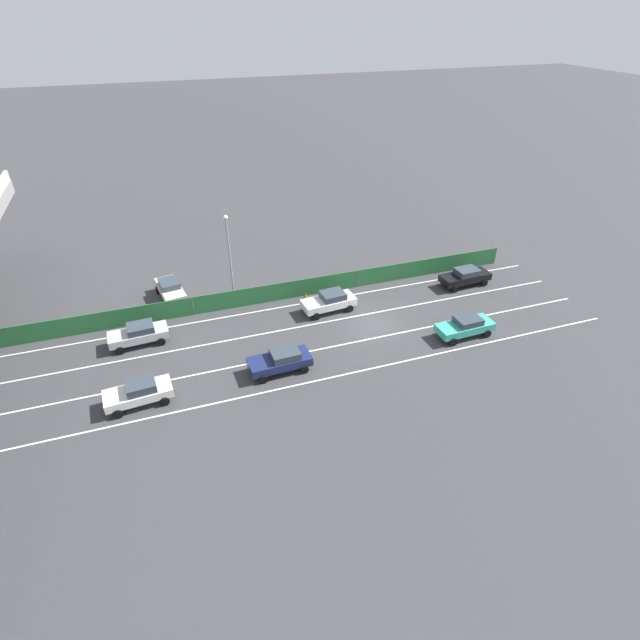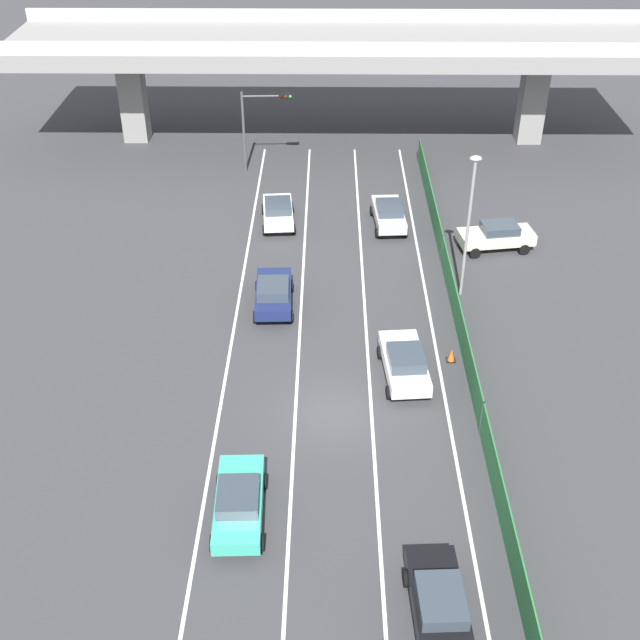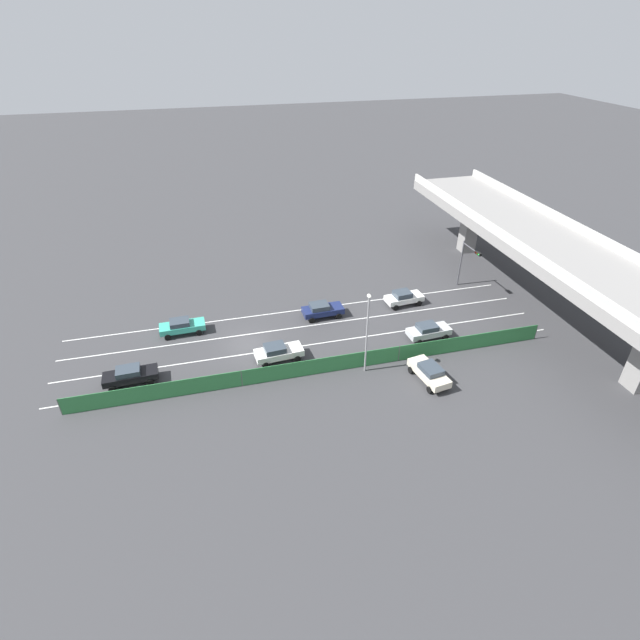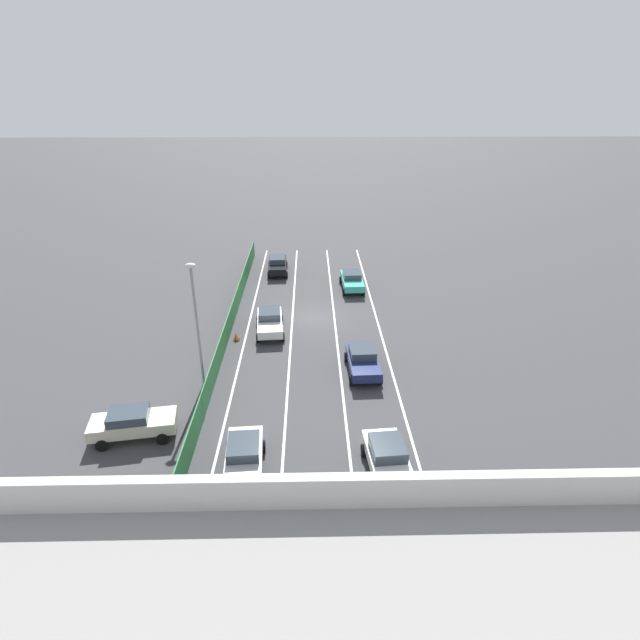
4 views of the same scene
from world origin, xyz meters
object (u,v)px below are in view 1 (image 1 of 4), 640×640
object	(u,v)px
car_sedan_silver	(139,334)
car_taxi_teal	(465,326)
car_hatchback_white	(330,301)
street_lamp	(229,253)
car_sedan_white	(139,392)
parked_sedan_cream	(170,289)
traffic_cone	(306,296)
car_sedan_black	(465,276)
car_sedan_navy	(281,360)

from	to	relation	value
car_sedan_silver	car_taxi_teal	bearing A→B (deg)	-106.46
car_hatchback_white	street_lamp	world-z (taller)	street_lamp
car_taxi_teal	car_sedan_white	size ratio (longest dim) A/B	1.05
street_lamp	car_hatchback_white	bearing A→B (deg)	-116.31
car_sedan_silver	parked_sedan_cream	bearing A→B (deg)	-24.49
parked_sedan_cream	car_sedan_silver	bearing A→B (deg)	155.51
car_hatchback_white	car_taxi_teal	xyz separation A→B (m)	(-6.92, -8.72, -0.03)
street_lamp	traffic_cone	xyz separation A→B (m)	(-1.26, -6.04, -4.51)
car_taxi_teal	car_sedan_white	bearing A→B (deg)	89.58
parked_sedan_cream	traffic_cone	world-z (taller)	parked_sedan_cream
street_lamp	parked_sedan_cream	bearing A→B (deg)	61.51
car_sedan_black	car_sedan_silver	xyz separation A→B (m)	(0.05, 28.58, 0.01)
car_sedan_white	street_lamp	size ratio (longest dim) A/B	0.55
car_hatchback_white	street_lamp	xyz separation A→B (m)	(3.66, 7.41, 3.90)
car_sedan_white	parked_sedan_cream	xyz separation A→B (m)	(13.15, -3.07, 0.02)
car_taxi_teal	car_sedan_white	world-z (taller)	car_sedan_white
car_sedan_navy	street_lamp	distance (m)	10.95
car_hatchback_white	traffic_cone	distance (m)	2.82
parked_sedan_cream	traffic_cone	xyz separation A→B (m)	(-4.02, -11.12, -0.62)
car_taxi_teal	car_sedan_navy	bearing A→B (deg)	88.25
parked_sedan_cream	car_sedan_white	bearing A→B (deg)	166.88
car_sedan_black	car_sedan_white	distance (m)	29.62
street_lamp	car_sedan_black	bearing A→B (deg)	-99.67
car_sedan_white	traffic_cone	distance (m)	16.88
car_taxi_teal	car_sedan_silver	size ratio (longest dim) A/B	1.03
parked_sedan_cream	street_lamp	world-z (taller)	street_lamp
car_sedan_silver	street_lamp	size ratio (longest dim) A/B	0.55
car_hatchback_white	car_sedan_white	xyz separation A→B (m)	(-6.74, 15.55, -0.01)
traffic_cone	street_lamp	bearing A→B (deg)	78.18
car_sedan_navy	parked_sedan_cream	size ratio (longest dim) A/B	0.96
car_sedan_white	street_lamp	bearing A→B (deg)	-38.05
car_sedan_white	traffic_cone	size ratio (longest dim) A/B	6.88
car_hatchback_white	traffic_cone	world-z (taller)	car_hatchback_white
parked_sedan_cream	traffic_cone	bearing A→B (deg)	-109.87
car_hatchback_white	car_sedan_navy	distance (m)	8.81
car_hatchback_white	car_taxi_teal	size ratio (longest dim) A/B	1.01
car_sedan_navy	parked_sedan_cream	bearing A→B (deg)	26.76
car_sedan_silver	street_lamp	distance (m)	9.48
car_sedan_navy	car_sedan_white	xyz separation A→B (m)	(-0.27, 9.56, 0.00)
car_taxi_teal	parked_sedan_cream	bearing A→B (deg)	57.84
car_hatchback_white	car_sedan_black	distance (m)	13.27
car_taxi_teal	car_sedan_black	xyz separation A→B (m)	(7.05, -4.55, 0.01)
car_taxi_teal	car_sedan_navy	size ratio (longest dim) A/B	1.03
traffic_cone	car_taxi_teal	bearing A→B (deg)	-132.73
car_sedan_navy	car_sedan_white	world-z (taller)	car_sedan_white
car_hatchback_white	traffic_cone	xyz separation A→B (m)	(2.40, 1.36, -0.61)
car_sedan_navy	car_sedan_white	bearing A→B (deg)	91.63
parked_sedan_cream	street_lamp	bearing A→B (deg)	-118.49
parked_sedan_cream	street_lamp	xyz separation A→B (m)	(-2.75, -5.07, 3.89)
car_sedan_black	car_sedan_silver	bearing A→B (deg)	89.90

